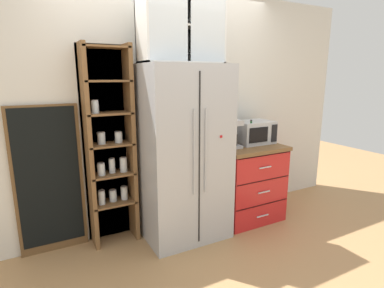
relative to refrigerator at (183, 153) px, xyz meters
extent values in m
plane|color=tan|center=(0.00, -0.02, -0.88)|extent=(10.57, 10.57, 0.00)
cube|color=silver|center=(0.00, 0.38, 0.39)|extent=(4.89, 0.10, 2.55)
cube|color=#B7BABF|center=(0.00, 0.00, 0.00)|extent=(0.84, 0.66, 1.77)
cube|color=black|center=(0.00, -0.33, 0.00)|extent=(0.01, 0.01, 1.63)
cylinder|color=#B7BABF|center=(-0.06, -0.34, 0.09)|extent=(0.02, 0.02, 0.80)
cylinder|color=#B7BABF|center=(0.06, -0.34, 0.09)|extent=(0.02, 0.02, 0.80)
cube|color=red|center=(0.23, -0.33, 0.21)|extent=(0.02, 0.01, 0.02)
cube|color=brown|center=(-0.68, 0.35, 0.09)|extent=(0.49, 0.04, 1.95)
cube|color=brown|center=(-0.88, 0.21, 0.09)|extent=(0.04, 0.24, 1.95)
cube|color=brown|center=(-0.48, 0.21, 0.09)|extent=(0.04, 0.24, 1.95)
cube|color=brown|center=(-0.68, 0.21, -0.47)|extent=(0.43, 0.24, 0.02)
cylinder|color=silver|center=(-0.80, 0.20, -0.40)|extent=(0.07, 0.07, 0.13)
cylinder|color=beige|center=(-0.80, 0.20, -0.42)|extent=(0.06, 0.06, 0.09)
cylinder|color=#B2B2B7|center=(-0.80, 0.20, -0.33)|extent=(0.06, 0.06, 0.01)
cylinder|color=silver|center=(-0.68, 0.23, -0.41)|extent=(0.07, 0.07, 0.11)
cylinder|color=white|center=(-0.68, 0.23, -0.43)|extent=(0.06, 0.06, 0.07)
cylinder|color=#B2B2B7|center=(-0.68, 0.23, -0.35)|extent=(0.07, 0.07, 0.01)
cylinder|color=silver|center=(-0.57, 0.22, -0.40)|extent=(0.07, 0.07, 0.13)
cylinder|color=#E0C67F|center=(-0.57, 0.22, -0.42)|extent=(0.06, 0.06, 0.09)
cylinder|color=#B2B2B7|center=(-0.57, 0.22, -0.33)|extent=(0.06, 0.06, 0.01)
cube|color=brown|center=(-0.68, 0.21, -0.17)|extent=(0.43, 0.24, 0.02)
cylinder|color=silver|center=(-0.79, 0.19, -0.11)|extent=(0.07, 0.07, 0.11)
cylinder|color=#B77A38|center=(-0.79, 0.19, -0.13)|extent=(0.06, 0.06, 0.08)
cylinder|color=#B2B2B7|center=(-0.79, 0.19, -0.05)|extent=(0.07, 0.07, 0.01)
cylinder|color=silver|center=(-0.68, 0.22, -0.10)|extent=(0.06, 0.06, 0.14)
cylinder|color=#382316|center=(-0.68, 0.22, -0.12)|extent=(0.05, 0.05, 0.09)
cylinder|color=#B2B2B7|center=(-0.68, 0.22, -0.02)|extent=(0.06, 0.06, 0.01)
cylinder|color=silver|center=(-0.57, 0.20, -0.10)|extent=(0.07, 0.07, 0.14)
cylinder|color=brown|center=(-0.57, 0.20, -0.12)|extent=(0.06, 0.06, 0.09)
cylinder|color=#B2B2B7|center=(-0.57, 0.20, -0.02)|extent=(0.07, 0.07, 0.01)
cube|color=brown|center=(-0.68, 0.21, 0.13)|extent=(0.43, 0.24, 0.02)
cylinder|color=silver|center=(-0.76, 0.22, 0.19)|extent=(0.07, 0.07, 0.10)
cylinder|color=white|center=(-0.76, 0.22, 0.17)|extent=(0.06, 0.06, 0.07)
cylinder|color=#B2B2B7|center=(-0.76, 0.22, 0.25)|extent=(0.07, 0.07, 0.01)
cylinder|color=silver|center=(-0.60, 0.21, 0.18)|extent=(0.07, 0.07, 0.10)
cylinder|color=#2D2D2D|center=(-0.60, 0.21, 0.17)|extent=(0.06, 0.06, 0.07)
cylinder|color=#B2B2B7|center=(-0.60, 0.21, 0.24)|extent=(0.07, 0.07, 0.01)
cube|color=brown|center=(-0.68, 0.21, 0.43)|extent=(0.43, 0.24, 0.02)
cylinder|color=silver|center=(-0.80, 0.19, 0.49)|extent=(0.07, 0.07, 0.11)
cylinder|color=#CCB78C|center=(-0.80, 0.19, 0.47)|extent=(0.06, 0.06, 0.08)
cylinder|color=#B2B2B7|center=(-0.80, 0.19, 0.55)|extent=(0.06, 0.06, 0.01)
cube|color=brown|center=(-0.68, 0.21, 0.73)|extent=(0.43, 0.24, 0.02)
cube|color=brown|center=(-0.68, 0.21, 1.02)|extent=(0.43, 0.24, 0.02)
cube|color=red|center=(0.82, 0.02, -0.46)|extent=(0.73, 0.62, 0.84)
cube|color=brown|center=(0.82, 0.02, -0.02)|extent=(0.76, 0.65, 0.04)
cube|color=black|center=(0.82, -0.30, -0.61)|extent=(0.71, 0.00, 0.01)
cube|color=silver|center=(0.82, -0.31, -0.74)|extent=(0.16, 0.01, 0.01)
cube|color=black|center=(0.82, -0.30, -0.33)|extent=(0.71, 0.00, 0.01)
cube|color=silver|center=(0.82, -0.31, -0.46)|extent=(0.16, 0.01, 0.01)
cube|color=black|center=(0.82, -0.30, -0.05)|extent=(0.71, 0.00, 0.01)
cube|color=silver|center=(0.82, -0.31, -0.18)|extent=(0.16, 0.01, 0.01)
cube|color=#B7BABF|center=(0.95, 0.07, 0.13)|extent=(0.44, 0.32, 0.26)
cube|color=black|center=(0.89, -0.10, 0.13)|extent=(0.26, 0.01, 0.17)
cube|color=black|center=(1.12, -0.10, 0.13)|extent=(0.08, 0.01, 0.20)
cube|color=#B7B7BC|center=(0.59, 0.00, 0.01)|extent=(0.17, 0.20, 0.03)
cube|color=#B7B7BC|center=(0.59, 0.07, 0.15)|extent=(0.17, 0.06, 0.30)
cube|color=#B7B7BC|center=(0.59, 0.00, 0.28)|extent=(0.17, 0.20, 0.06)
cylinder|color=black|center=(0.59, -0.01, 0.09)|extent=(0.11, 0.11, 0.12)
cylinder|color=#2D2D33|center=(0.82, -0.02, 0.04)|extent=(0.08, 0.08, 0.09)
torus|color=#2D2D33|center=(0.88, -0.02, 0.05)|extent=(0.05, 0.01, 0.05)
cylinder|color=navy|center=(0.82, 0.09, 0.08)|extent=(0.06, 0.06, 0.17)
cone|color=navy|center=(0.82, 0.09, 0.17)|extent=(0.06, 0.06, 0.04)
cylinder|color=navy|center=(0.82, 0.09, 0.20)|extent=(0.02, 0.02, 0.07)
cylinder|color=black|center=(0.82, 0.09, 0.24)|extent=(0.03, 0.03, 0.01)
cylinder|color=#285B33|center=(0.82, -0.04, 0.10)|extent=(0.06, 0.06, 0.22)
cone|color=#285B33|center=(0.82, -0.04, 0.22)|extent=(0.06, 0.06, 0.04)
cylinder|color=#285B33|center=(0.82, -0.04, 0.25)|extent=(0.02, 0.02, 0.07)
cylinder|color=black|center=(0.82, -0.04, 0.29)|extent=(0.02, 0.02, 0.01)
cube|color=silver|center=(0.00, 0.17, 1.22)|extent=(0.80, 0.02, 0.67)
cube|color=silver|center=(0.00, 0.02, 0.89)|extent=(0.80, 0.32, 0.02)
cube|color=silver|center=(-0.39, 0.02, 1.22)|extent=(0.02, 0.32, 0.67)
cube|color=silver|center=(0.39, 0.02, 1.22)|extent=(0.02, 0.32, 0.67)
cube|color=silver|center=(0.00, 0.02, 1.22)|extent=(0.77, 0.30, 0.02)
cube|color=silver|center=(-0.20, -0.13, 1.22)|extent=(0.37, 0.01, 0.63)
cube|color=silver|center=(0.20, -0.13, 1.22)|extent=(0.37, 0.01, 0.63)
cylinder|color=silver|center=(-0.28, 0.02, 0.91)|extent=(0.05, 0.05, 0.00)
cylinder|color=silver|center=(-0.28, 0.02, 0.94)|extent=(0.01, 0.01, 0.07)
cone|color=silver|center=(-0.28, 0.02, 1.00)|extent=(0.06, 0.06, 0.05)
cylinder|color=silver|center=(-0.09, 0.02, 0.91)|extent=(0.05, 0.05, 0.00)
cylinder|color=silver|center=(-0.09, 0.02, 0.94)|extent=(0.01, 0.01, 0.07)
cone|color=silver|center=(-0.09, 0.02, 1.00)|extent=(0.06, 0.06, 0.05)
cylinder|color=silver|center=(0.09, 0.02, 0.91)|extent=(0.05, 0.05, 0.00)
cylinder|color=silver|center=(0.09, 0.02, 0.94)|extent=(0.01, 0.01, 0.07)
cone|color=silver|center=(0.09, 0.02, 1.00)|extent=(0.06, 0.06, 0.05)
cylinder|color=silver|center=(0.28, 0.02, 0.91)|extent=(0.05, 0.05, 0.00)
cylinder|color=silver|center=(0.28, 0.02, 0.94)|extent=(0.01, 0.01, 0.07)
cone|color=silver|center=(0.28, 0.02, 1.00)|extent=(0.06, 0.06, 0.05)
cylinder|color=white|center=(-0.24, 0.02, 1.26)|extent=(0.06, 0.06, 0.07)
cylinder|color=white|center=(-0.08, 0.02, 1.26)|extent=(0.06, 0.06, 0.07)
cylinder|color=white|center=(0.08, 0.02, 1.26)|extent=(0.06, 0.06, 0.07)
cylinder|color=white|center=(0.24, 0.02, 1.26)|extent=(0.06, 0.06, 0.07)
cube|color=brown|center=(-1.24, 0.31, -0.18)|extent=(0.60, 0.04, 1.41)
cube|color=black|center=(-1.24, 0.29, -0.15)|extent=(0.54, 0.01, 1.31)
camera|label=1|loc=(-1.33, -2.68, 0.77)|focal=28.51mm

